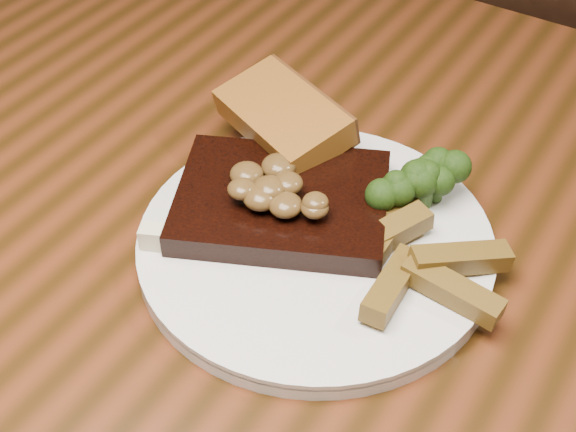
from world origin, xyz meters
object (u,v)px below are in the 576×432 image
(garlic_bread, at_px, (283,136))
(potato_wedges, at_px, (411,259))
(chair_far, at_px, (552,136))
(steak, at_px, (282,203))
(dining_table, at_px, (265,320))
(plate, at_px, (315,245))

(garlic_bread, xyz_separation_m, potato_wedges, (0.16, -0.07, -0.00))
(garlic_bread, bearing_deg, chair_far, 98.30)
(potato_wedges, bearing_deg, garlic_bread, 155.34)
(garlic_bread, bearing_deg, potato_wedges, -2.36)
(steak, distance_m, garlic_bread, 0.08)
(potato_wedges, bearing_deg, steak, 179.89)
(dining_table, height_order, steak, steak)
(plate, bearing_deg, chair_far, 85.55)
(garlic_bread, bearing_deg, steak, -35.77)
(chair_far, height_order, garlic_bread, chair_far)
(plate, distance_m, garlic_bread, 0.12)
(steak, height_order, garlic_bread, garlic_bread)
(plate, distance_m, steak, 0.04)
(dining_table, relative_size, plate, 5.87)
(plate, height_order, potato_wedges, potato_wedges)
(garlic_bread, height_order, potato_wedges, garlic_bread)
(steak, relative_size, potato_wedges, 1.69)
(dining_table, distance_m, potato_wedges, 0.16)
(plate, bearing_deg, garlic_bread, 135.00)
(chair_far, relative_size, steak, 5.52)
(chair_far, height_order, plate, chair_far)
(dining_table, distance_m, chair_far, 0.64)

